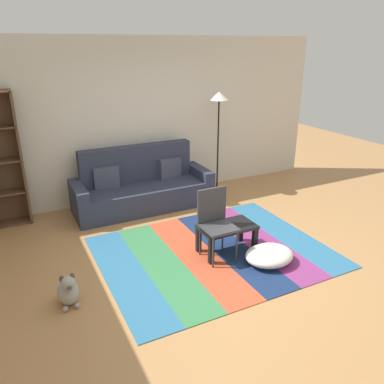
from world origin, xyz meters
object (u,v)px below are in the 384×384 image
object	(u,v)px
dog	(68,291)
folding_chair	(215,218)
coffee_table	(227,231)
tv_remote	(222,225)
standing_lamp	(219,109)
couch	(142,188)
pouf	(269,255)

from	to	relation	value
dog	folding_chair	bearing A→B (deg)	5.29
coffee_table	tv_remote	xyz separation A→B (m)	(-0.06, 0.02, 0.08)
dog	standing_lamp	size ratio (longest dim) A/B	0.22
coffee_table	tv_remote	distance (m)	0.11
dog	standing_lamp	world-z (taller)	standing_lamp
couch	folding_chair	size ratio (longest dim) A/B	2.51
tv_remote	dog	bearing A→B (deg)	-147.27
tv_remote	coffee_table	bearing A→B (deg)	11.94
pouf	dog	world-z (taller)	dog
couch	dog	size ratio (longest dim) A/B	5.69
folding_chair	couch	bearing A→B (deg)	134.22
couch	standing_lamp	xyz separation A→B (m)	(1.48, 0.06, 1.17)
pouf	standing_lamp	xyz separation A→B (m)	(0.68, 2.47, 1.40)
standing_lamp	pouf	bearing A→B (deg)	-105.49
standing_lamp	folding_chair	distance (m)	2.52
pouf	dog	distance (m)	2.39
couch	tv_remote	bearing A→B (deg)	-78.14
couch	coffee_table	world-z (taller)	couch
coffee_table	pouf	world-z (taller)	coffee_table
coffee_table	dog	bearing A→B (deg)	-175.05
dog	folding_chair	world-z (taller)	folding_chair
couch	standing_lamp	bearing A→B (deg)	2.15
tv_remote	folding_chair	world-z (taller)	folding_chair
folding_chair	pouf	bearing A→B (deg)	-7.04
folding_chair	coffee_table	bearing A→B (deg)	37.40
coffee_table	standing_lamp	distance (m)	2.53
couch	tv_remote	size ratio (longest dim) A/B	15.07
coffee_table	dog	distance (m)	2.06
coffee_table	dog	xyz separation A→B (m)	(-2.05, -0.18, -0.15)
couch	pouf	distance (m)	2.55
couch	standing_lamp	size ratio (longest dim) A/B	1.25
standing_lamp	coffee_table	bearing A→B (deg)	-116.98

